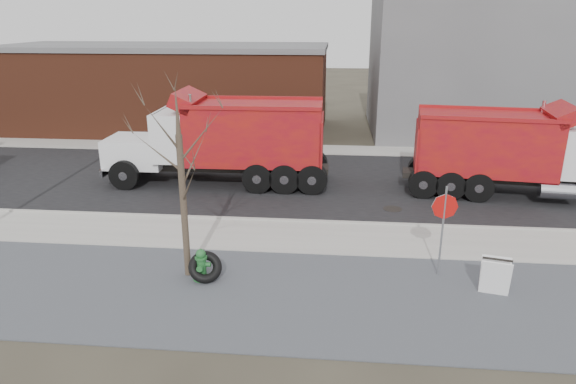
# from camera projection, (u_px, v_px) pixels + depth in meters

# --- Properties ---
(ground) EXTENTS (120.00, 120.00, 0.00)m
(ground) POSITION_uv_depth(u_px,v_px,m) (308.00, 241.00, 16.51)
(ground) COLOR #383328
(ground) RESTS_ON ground
(gravel_verge) EXTENTS (60.00, 5.00, 0.03)m
(gravel_verge) POSITION_uv_depth(u_px,v_px,m) (300.00, 297.00, 13.21)
(gravel_verge) COLOR slate
(gravel_verge) RESTS_ON ground
(sidewalk) EXTENTS (60.00, 2.50, 0.06)m
(sidewalk) POSITION_uv_depth(u_px,v_px,m) (308.00, 237.00, 16.74)
(sidewalk) COLOR #9E9B93
(sidewalk) RESTS_ON ground
(curb) EXTENTS (60.00, 0.15, 0.11)m
(curb) POSITION_uv_depth(u_px,v_px,m) (310.00, 222.00, 17.96)
(curb) COLOR #9E9B93
(curb) RESTS_ON ground
(road) EXTENTS (60.00, 9.40, 0.02)m
(road) POSITION_uv_depth(u_px,v_px,m) (316.00, 182.00, 22.45)
(road) COLOR black
(road) RESTS_ON ground
(far_sidewalk) EXTENTS (60.00, 2.00, 0.06)m
(far_sidewalk) POSITION_uv_depth(u_px,v_px,m) (321.00, 150.00, 27.81)
(far_sidewalk) COLOR #9E9B93
(far_sidewalk) RESTS_ON ground
(building_grey) EXTENTS (12.00, 10.00, 8.00)m
(building_grey) POSITION_uv_depth(u_px,v_px,m) (472.00, 66.00, 31.38)
(building_grey) COLOR slate
(building_grey) RESTS_ON ground
(building_brick) EXTENTS (20.20, 8.20, 5.30)m
(building_brick) POSITION_uv_depth(u_px,v_px,m) (167.00, 87.00, 32.57)
(building_brick) COLOR brown
(building_brick) RESTS_ON ground
(bare_tree) EXTENTS (3.20, 3.20, 5.20)m
(bare_tree) POSITION_uv_depth(u_px,v_px,m) (181.00, 161.00, 13.29)
(bare_tree) COLOR #382D23
(bare_tree) RESTS_ON ground
(fire_hydrant) EXTENTS (0.52, 0.50, 0.93)m
(fire_hydrant) POSITION_uv_depth(u_px,v_px,m) (201.00, 266.00, 13.95)
(fire_hydrant) COLOR #2A6F35
(fire_hydrant) RESTS_ON ground
(truck_tire) EXTENTS (1.12, 1.05, 0.84)m
(truck_tire) POSITION_uv_depth(u_px,v_px,m) (205.00, 267.00, 13.94)
(truck_tire) COLOR black
(truck_tire) RESTS_ON ground
(stop_sign) EXTENTS (0.71, 0.10, 2.61)m
(stop_sign) POSITION_uv_depth(u_px,v_px,m) (444.00, 216.00, 13.77)
(stop_sign) COLOR gray
(stop_sign) RESTS_ON ground
(sandwich_board) EXTENTS (0.81, 0.61, 1.01)m
(sandwich_board) POSITION_uv_depth(u_px,v_px,m) (495.00, 276.00, 13.16)
(sandwich_board) COLOR white
(sandwich_board) RESTS_ON ground
(dump_truck_red_a) EXTENTS (9.30, 3.48, 3.70)m
(dump_truck_red_a) POSITION_uv_depth(u_px,v_px,m) (516.00, 150.00, 20.19)
(dump_truck_red_a) COLOR black
(dump_truck_red_a) RESTS_ON ground
(dump_truck_red_b) EXTENTS (9.49, 2.84, 3.96)m
(dump_truck_red_b) POSITION_uv_depth(u_px,v_px,m) (225.00, 138.00, 21.65)
(dump_truck_red_b) COLOR black
(dump_truck_red_b) RESTS_ON ground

